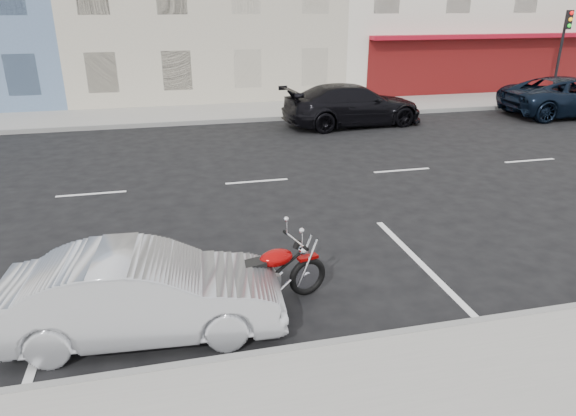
% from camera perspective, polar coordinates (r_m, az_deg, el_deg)
% --- Properties ---
extents(ground, '(120.00, 120.00, 0.00)m').
position_cam_1_polar(ground, '(13.58, 4.86, 3.59)').
color(ground, black).
rests_on(ground, ground).
extents(sidewalk_far, '(80.00, 3.40, 0.15)m').
position_cam_1_polar(sidewalk_far, '(21.36, -15.82, 9.79)').
color(sidewalk_far, gray).
rests_on(sidewalk_far, ground).
extents(curb_near, '(80.00, 0.12, 0.16)m').
position_cam_1_polar(curb_near, '(6.74, -18.98, -17.59)').
color(curb_near, gray).
rests_on(curb_near, ground).
extents(curb_far, '(80.00, 0.12, 0.16)m').
position_cam_1_polar(curb_far, '(19.70, -15.93, 8.83)').
color(curb_far, gray).
rests_on(curb_far, ground).
extents(traffic_light, '(0.26, 0.30, 3.80)m').
position_cam_1_polar(traffic_light, '(27.12, 28.23, 15.83)').
color(traffic_light, black).
rests_on(traffic_light, sidewalk_far).
extents(fire_hydrant, '(0.20, 0.20, 0.72)m').
position_cam_1_polar(fire_hydrant, '(26.51, 24.70, 11.86)').
color(fire_hydrant, beige).
rests_on(fire_hydrant, sidewalk_far).
extents(motorcycle, '(1.95, 0.80, 1.00)m').
position_cam_1_polar(motorcycle, '(7.91, 2.35, -6.67)').
color(motorcycle, black).
rests_on(motorcycle, ground).
extents(sedan_silver, '(3.81, 1.57, 1.23)m').
position_cam_1_polar(sedan_silver, '(7.22, -15.71, -9.11)').
color(sedan_silver, '#B5B8BE').
rests_on(sedan_silver, ground).
extents(suv_far, '(5.57, 2.72, 1.52)m').
position_cam_1_polar(suv_far, '(23.81, 28.95, 10.79)').
color(suv_far, black).
rests_on(suv_far, ground).
extents(car_far, '(5.37, 2.58, 1.51)m').
position_cam_1_polar(car_far, '(19.35, 7.21, 11.30)').
color(car_far, black).
rests_on(car_far, ground).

